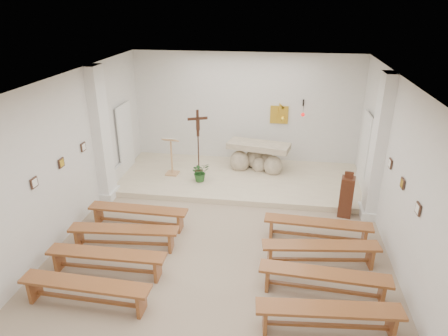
% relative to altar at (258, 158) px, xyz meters
% --- Properties ---
extents(ground, '(7.00, 10.00, 0.00)m').
position_rel_altar_xyz_m(ground, '(-0.48, -4.10, -0.51)').
color(ground, tan).
rests_on(ground, ground).
extents(wall_left, '(0.02, 10.00, 3.50)m').
position_rel_altar_xyz_m(wall_left, '(-3.97, -4.10, 1.24)').
color(wall_left, silver).
rests_on(wall_left, ground).
extents(wall_right, '(0.02, 10.00, 3.50)m').
position_rel_altar_xyz_m(wall_right, '(3.01, -4.10, 1.24)').
color(wall_right, silver).
rests_on(wall_right, ground).
extents(wall_back, '(7.00, 0.02, 3.50)m').
position_rel_altar_xyz_m(wall_back, '(-0.48, 0.89, 1.24)').
color(wall_back, silver).
rests_on(wall_back, ground).
extents(ceiling, '(7.00, 10.00, 0.02)m').
position_rel_altar_xyz_m(ceiling, '(-0.48, -4.10, 2.98)').
color(ceiling, silver).
rests_on(ceiling, wall_back).
extents(sanctuary_platform, '(6.98, 3.00, 0.15)m').
position_rel_altar_xyz_m(sanctuary_platform, '(-0.48, -0.60, -0.43)').
color(sanctuary_platform, beige).
rests_on(sanctuary_platform, ground).
extents(pilaster_left, '(0.26, 0.55, 3.50)m').
position_rel_altar_xyz_m(pilaster_left, '(-3.85, -2.10, 1.24)').
color(pilaster_left, white).
rests_on(pilaster_left, ground).
extents(pilaster_right, '(0.26, 0.55, 3.50)m').
position_rel_altar_xyz_m(pilaster_right, '(2.89, -2.10, 1.24)').
color(pilaster_right, white).
rests_on(pilaster_right, ground).
extents(gold_wall_relief, '(0.55, 0.04, 0.55)m').
position_rel_altar_xyz_m(gold_wall_relief, '(0.57, 0.86, 1.14)').
color(gold_wall_relief, yellow).
rests_on(gold_wall_relief, wall_back).
extents(sanctuary_lamp, '(0.11, 0.36, 0.44)m').
position_rel_altar_xyz_m(sanctuary_lamp, '(1.27, 0.61, 1.30)').
color(sanctuary_lamp, black).
rests_on(sanctuary_lamp, wall_back).
extents(station_frame_left_front, '(0.03, 0.20, 0.20)m').
position_rel_altar_xyz_m(station_frame_left_front, '(-3.95, -4.90, 1.21)').
color(station_frame_left_front, '#3D261A').
rests_on(station_frame_left_front, wall_left).
extents(station_frame_left_mid, '(0.03, 0.20, 0.20)m').
position_rel_altar_xyz_m(station_frame_left_mid, '(-3.95, -3.90, 1.21)').
color(station_frame_left_mid, '#3D261A').
rests_on(station_frame_left_mid, wall_left).
extents(station_frame_left_rear, '(0.03, 0.20, 0.20)m').
position_rel_altar_xyz_m(station_frame_left_rear, '(-3.95, -2.90, 1.21)').
color(station_frame_left_rear, '#3D261A').
rests_on(station_frame_left_rear, wall_left).
extents(station_frame_right_front, '(0.03, 0.20, 0.20)m').
position_rel_altar_xyz_m(station_frame_right_front, '(2.99, -4.90, 1.21)').
color(station_frame_right_front, '#3D261A').
rests_on(station_frame_right_front, wall_right).
extents(station_frame_right_mid, '(0.03, 0.20, 0.20)m').
position_rel_altar_xyz_m(station_frame_right_mid, '(2.99, -3.90, 1.21)').
color(station_frame_right_mid, '#3D261A').
rests_on(station_frame_right_mid, wall_right).
extents(station_frame_right_rear, '(0.03, 0.20, 0.20)m').
position_rel_altar_xyz_m(station_frame_right_rear, '(2.99, -2.90, 1.21)').
color(station_frame_right_rear, '#3D261A').
rests_on(station_frame_right_rear, wall_right).
extents(radiator_left, '(0.10, 0.85, 0.52)m').
position_rel_altar_xyz_m(radiator_left, '(-3.91, -1.40, -0.24)').
color(radiator_left, silver).
rests_on(radiator_left, ground).
extents(radiator_right, '(0.10, 0.85, 0.52)m').
position_rel_altar_xyz_m(radiator_right, '(2.95, -1.40, -0.24)').
color(radiator_right, silver).
rests_on(radiator_right, ground).
extents(altar, '(1.92, 1.05, 0.94)m').
position_rel_altar_xyz_m(altar, '(0.00, 0.00, 0.00)').
color(altar, beige).
rests_on(altar, sanctuary_platform).
extents(lectern, '(0.44, 0.38, 1.18)m').
position_rel_altar_xyz_m(lectern, '(-2.46, -0.71, 0.22)').
color(lectern, tan).
rests_on(lectern, sanctuary_platform).
extents(crucifix_stand, '(0.55, 0.26, 1.90)m').
position_rel_altar_xyz_m(crucifix_stand, '(-1.72, -0.42, 0.74)').
color(crucifix_stand, '#371D11').
rests_on(crucifix_stand, sanctuary_platform).
extents(potted_plant, '(0.66, 0.64, 0.56)m').
position_rel_altar_xyz_m(potted_plant, '(-1.54, -1.06, -0.08)').
color(potted_plant, '#245321').
rests_on(potted_plant, sanctuary_platform).
extents(donation_pedestal, '(0.37, 0.37, 1.18)m').
position_rel_altar_xyz_m(donation_pedestal, '(2.31, -2.20, 0.01)').
color(donation_pedestal, '#4F2B16').
rests_on(donation_pedestal, ground).
extents(bench_left_front, '(2.32, 0.42, 0.49)m').
position_rel_altar_xyz_m(bench_left_front, '(-2.52, -3.44, -0.14)').
color(bench_left_front, brown).
rests_on(bench_left_front, ground).
extents(bench_right_front, '(2.33, 0.48, 0.49)m').
position_rel_altar_xyz_m(bench_right_front, '(1.56, -3.44, -0.14)').
color(bench_right_front, brown).
rests_on(bench_right_front, ground).
extents(bench_left_second, '(2.34, 0.55, 0.49)m').
position_rel_altar_xyz_m(bench_left_second, '(-2.52, -4.32, -0.14)').
color(bench_left_second, brown).
rests_on(bench_left_second, ground).
extents(bench_right_second, '(2.34, 0.65, 0.49)m').
position_rel_altar_xyz_m(bench_right_second, '(1.56, -4.32, -0.14)').
color(bench_right_second, brown).
rests_on(bench_right_second, ground).
extents(bench_left_third, '(2.32, 0.39, 0.49)m').
position_rel_altar_xyz_m(bench_left_third, '(-2.52, -5.20, -0.14)').
color(bench_left_third, brown).
rests_on(bench_left_third, ground).
extents(bench_right_third, '(2.33, 0.50, 0.49)m').
position_rel_altar_xyz_m(bench_right_third, '(1.56, -5.20, -0.14)').
color(bench_right_third, brown).
rests_on(bench_right_third, ground).
extents(bench_left_fourth, '(2.32, 0.45, 0.49)m').
position_rel_altar_xyz_m(bench_left_fourth, '(-2.52, -6.09, -0.14)').
color(bench_left_fourth, brown).
rests_on(bench_left_fourth, ground).
extents(bench_right_fourth, '(2.34, 0.57, 0.49)m').
position_rel_altar_xyz_m(bench_right_fourth, '(1.56, -6.09, -0.14)').
color(bench_right_fourth, brown).
rests_on(bench_right_fourth, ground).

